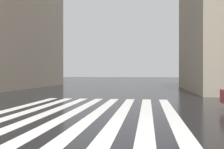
% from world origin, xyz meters
% --- Properties ---
extents(ground_plane, '(220.00, 220.00, 0.00)m').
position_xyz_m(ground_plane, '(0.00, 0.00, 0.00)').
color(ground_plane, black).
extents(zebra_crossing, '(13.00, 7.50, 0.01)m').
position_xyz_m(zebra_crossing, '(4.00, 0.99, 0.00)').
color(zebra_crossing, silver).
rests_on(zebra_crossing, ground_plane).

